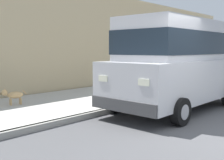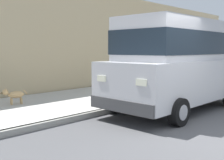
# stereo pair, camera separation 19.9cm
# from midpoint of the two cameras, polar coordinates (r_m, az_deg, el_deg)

# --- Properties ---
(curb) EXTENTS (0.16, 64.00, 0.14)m
(curb) POSITION_cam_midpoint_polar(r_m,az_deg,el_deg) (7.72, -1.07, -6.11)
(curb) COLOR gray
(curb) RESTS_ON ground
(sidewalk) EXTENTS (3.60, 64.00, 0.14)m
(sidewalk) POSITION_cam_midpoint_polar(r_m,az_deg,el_deg) (9.03, -9.41, -4.39)
(sidewalk) COLOR #B7B5AD
(sidewalk) RESTS_ON ground
(car_silver_van) EXTENTS (2.15, 4.90, 2.52)m
(car_silver_van) POSITION_cam_midpoint_polar(r_m,az_deg,el_deg) (8.18, 12.35, 3.80)
(car_silver_van) COLOR #BCBCC1
(car_silver_van) RESTS_ON ground
(dog_tan) EXTENTS (0.33, 0.74, 0.49)m
(dog_tan) POSITION_cam_midpoint_polar(r_m,az_deg,el_deg) (8.55, -20.04, -2.84)
(dog_tan) COLOR tan
(dog_tan) RESTS_ON sidewalk
(building_facade) EXTENTS (0.50, 20.00, 4.17)m
(building_facade) POSITION_cam_midpoint_polar(r_m,az_deg,el_deg) (14.03, 2.00, 7.71)
(building_facade) COLOR tan
(building_facade) RESTS_ON ground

